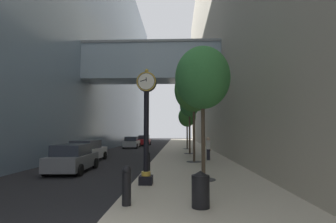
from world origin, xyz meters
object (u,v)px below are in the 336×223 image
object	(u,v)px
street_tree_mid_far	(189,106)
trash_bin	(201,189)
car_grey_mid	(73,158)
car_red_trailing	(144,140)
street_tree_near	(202,78)
car_white_far	(87,151)
bollard_nearest	(127,184)
street_tree_far	(187,117)
street_tree_mid_near	(194,90)
car_silver_near	(132,142)
bollard_third	(148,163)
pedestrian_walking	(208,148)
street_clock	(146,120)

from	to	relation	value
street_tree_mid_far	trash_bin	xyz separation A→B (m)	(-0.51, -17.86, -4.16)
car_grey_mid	car_red_trailing	size ratio (longest dim) A/B	0.95
street_tree_near	car_white_far	world-z (taller)	street_tree_near
bollard_nearest	street_tree_mid_far	distance (m)	18.38
bollard_nearest	street_tree_far	world-z (taller)	street_tree_far
street_tree_mid_far	street_tree_mid_near	bearing A→B (deg)	-90.00
street_tree_mid_near	car_silver_near	world-z (taller)	street_tree_mid_near
bollard_third	pedestrian_walking	size ratio (longest dim) A/B	0.67
bollard_third	street_tree_near	world-z (taller)	street_tree_near
bollard_third	car_white_far	bearing A→B (deg)	129.32
car_white_far	street_tree_near	bearing A→B (deg)	-43.85
street_clock	street_tree_near	xyz separation A→B (m)	(2.49, 1.14, 2.00)
street_tree_far	pedestrian_walking	xyz separation A→B (m)	(1.16, -12.41, -3.08)
street_tree_mid_far	car_white_far	world-z (taller)	street_tree_mid_far
bollard_nearest	car_grey_mid	world-z (taller)	car_grey_mid
pedestrian_walking	car_red_trailing	size ratio (longest dim) A/B	0.39
street_tree_near	street_tree_far	world-z (taller)	street_tree_near
car_red_trailing	bollard_third	bearing A→B (deg)	-82.15
street_tree_near	street_tree_far	xyz separation A→B (m)	(0.00, 20.34, -0.68)
car_grey_mid	bollard_nearest	bearing A→B (deg)	-56.83
street_tree_mid_near	car_red_trailing	bearing A→B (deg)	105.86
trash_bin	street_tree_near	bearing A→B (deg)	83.24
car_white_far	car_red_trailing	size ratio (longest dim) A/B	1.02
pedestrian_walking	car_silver_near	distance (m)	18.47
street_tree_mid_far	car_grey_mid	size ratio (longest dim) A/B	1.37
street_tree_far	car_white_far	distance (m)	15.27
bollard_third	car_white_far	size ratio (longest dim) A/B	0.26
car_silver_near	bollard_nearest	bearing A→B (deg)	-80.06
pedestrian_walking	car_silver_near	xyz separation A→B (m)	(-8.82, 16.23, -0.28)
street_tree_mid_near	pedestrian_walking	world-z (taller)	street_tree_mid_near
street_tree_near	street_tree_mid_near	size ratio (longest dim) A/B	0.90
street_tree_mid_near	car_silver_near	distance (m)	19.54
street_tree_mid_near	street_tree_mid_far	world-z (taller)	street_tree_mid_near
bollard_third	street_tree_far	distance (m)	19.68
street_tree_mid_near	trash_bin	xyz separation A→B (m)	(-0.51, -11.08, -4.68)
trash_bin	car_white_far	world-z (taller)	car_white_far
car_silver_near	car_red_trailing	distance (m)	6.42
street_clock	bollard_third	size ratio (longest dim) A/B	4.13
bollard_nearest	street_tree_near	world-z (taller)	street_tree_near
street_tree_mid_far	street_tree_far	distance (m)	6.82
car_white_far	car_red_trailing	distance (m)	22.64
bollard_nearest	pedestrian_walking	bearing A→B (deg)	72.31
street_tree_near	car_grey_mid	distance (m)	8.73
bollard_nearest	street_tree_mid_far	bearing A→B (deg)	81.35
car_grey_mid	street_tree_mid_near	bearing A→B (deg)	29.02
street_clock	trash_bin	size ratio (longest dim) A/B	4.63
street_tree_far	street_tree_near	bearing A→B (deg)	-90.00
bollard_third	trash_bin	world-z (taller)	bollard_third
street_tree_mid_near	car_red_trailing	distance (m)	25.09
street_tree_far	trash_bin	distance (m)	24.89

